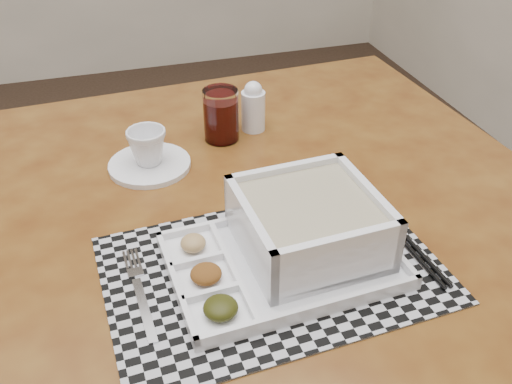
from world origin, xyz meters
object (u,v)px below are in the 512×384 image
(cup, at_px, (147,147))
(creamer_bottle, at_px, (253,107))
(dining_table, at_px, (246,260))
(serving_tray, at_px, (301,235))
(juice_glass, at_px, (221,117))

(cup, relative_size, creamer_bottle, 0.68)
(dining_table, relative_size, serving_tray, 3.51)
(cup, height_order, creamer_bottle, creamer_bottle)
(dining_table, height_order, juice_glass, juice_glass)
(serving_tray, bearing_deg, cup, 119.46)
(serving_tray, relative_size, cup, 4.65)
(dining_table, distance_m, juice_glass, 0.30)
(dining_table, distance_m, cup, 0.27)
(dining_table, height_order, serving_tray, serving_tray)
(serving_tray, distance_m, juice_glass, 0.38)
(dining_table, relative_size, creamer_bottle, 11.18)
(serving_tray, relative_size, juice_glass, 3.18)
(dining_table, xyz_separation_m, creamer_bottle, (0.10, 0.29, 0.13))
(serving_tray, xyz_separation_m, cup, (-0.18, 0.31, 0.00))
(serving_tray, bearing_deg, juice_glass, 93.63)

